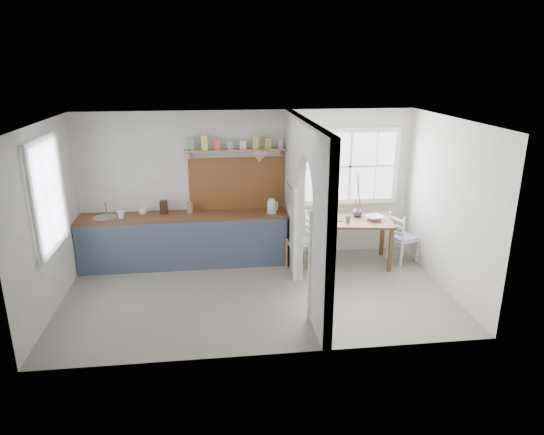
{
  "coord_description": "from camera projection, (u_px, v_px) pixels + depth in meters",
  "views": [
    {
      "loc": [
        -0.6,
        -6.62,
        3.38
      ],
      "look_at": [
        0.27,
        0.44,
        1.07
      ],
      "focal_mm": 32.0,
      "sensor_mm": 36.0,
      "label": 1
    }
  ],
  "objects": [
    {
      "name": "bowl",
      "position": [
        375.0,
        218.0,
        8.25
      ],
      "size": [
        0.35,
        0.35,
        0.07
      ],
      "primitive_type": "imported",
      "rotation": [
        0.0,
        0.0,
        0.27
      ],
      "color": "white",
      "rests_on": "dining_table"
    },
    {
      "name": "pendant_lamp",
      "position": [
        259.0,
        157.0,
        7.89
      ],
      "size": [
        0.26,
        0.26,
        0.16
      ],
      "primitive_type": "cone",
      "color": "beige",
      "rests_on": "ceiling"
    },
    {
      "name": "counter",
      "position": [
        185.0,
        239.0,
        8.35
      ],
      "size": [
        3.5,
        0.6,
        0.9
      ],
      "color": "brown",
      "rests_on": "floor"
    },
    {
      "name": "chair_right",
      "position": [
        404.0,
        237.0,
        8.48
      ],
      "size": [
        0.51,
        0.51,
        0.88
      ],
      "primitive_type": null,
      "rotation": [
        0.0,
        0.0,
        1.91
      ],
      "color": "white",
      "rests_on": "floor"
    },
    {
      "name": "towel_orange",
      "position": [
        287.0,
        254.0,
        8.23
      ],
      "size": [
        0.02,
        0.03,
        0.54
      ],
      "primitive_type": "cube",
      "color": "gold",
      "rests_on": "counter"
    },
    {
      "name": "walls",
      "position": [
        257.0,
        213.0,
        6.96
      ],
      "size": [
        5.81,
        3.21,
        2.6
      ],
      "color": "silver",
      "rests_on": "floor"
    },
    {
      "name": "shelf",
      "position": [
        236.0,
        147.0,
        8.13
      ],
      "size": [
        1.75,
        0.2,
        0.21
      ],
      "color": "#846849",
      "rests_on": "walls"
    },
    {
      "name": "sink",
      "position": [
        105.0,
        218.0,
        8.04
      ],
      "size": [
        0.4,
        0.4,
        0.02
      ],
      "primitive_type": "cylinder",
      "color": "#B4B5B7",
      "rests_on": "counter"
    },
    {
      "name": "utensil_rail",
      "position": [
        289.0,
        186.0,
        7.84
      ],
      "size": [
        0.02,
        0.5,
        0.02
      ],
      "primitive_type": "cylinder",
      "rotation": [
        1.57,
        0.0,
        0.0
      ],
      "color": "#B4B5B7",
      "rests_on": "partition"
    },
    {
      "name": "towel_magenta",
      "position": [
        286.0,
        252.0,
        8.26
      ],
      "size": [
        0.02,
        0.03,
        0.53
      ],
      "primitive_type": "cube",
      "color": "#C83773",
      "rests_on": "counter"
    },
    {
      "name": "kitchen_window",
      "position": [
        45.0,
        195.0,
        6.52
      ],
      "size": [
        0.1,
        1.16,
        1.5
      ],
      "primitive_type": null,
      "color": "white",
      "rests_on": "walls"
    },
    {
      "name": "ceiling",
      "position": [
        256.0,
        121.0,
        6.56
      ],
      "size": [
        5.8,
        3.2,
        0.01
      ],
      "primitive_type": "cube",
      "color": "silver",
      "rests_on": "walls"
    },
    {
      "name": "kettle",
      "position": [
        272.0,
        206.0,
        8.26
      ],
      "size": [
        0.23,
        0.19,
        0.25
      ],
      "primitive_type": null,
      "rotation": [
        0.0,
        0.0,
        -0.16
      ],
      "color": "silver",
      "rests_on": "counter"
    },
    {
      "name": "nook_window",
      "position": [
        350.0,
        167.0,
        8.55
      ],
      "size": [
        1.76,
        0.1,
        1.3
      ],
      "primitive_type": null,
      "color": "white",
      "rests_on": "walls"
    },
    {
      "name": "mug_a",
      "position": [
        121.0,
        215.0,
        7.99
      ],
      "size": [
        0.13,
        0.13,
        0.12
      ],
      "primitive_type": "imported",
      "rotation": [
        0.0,
        0.0,
        0.06
      ],
      "color": "white",
      "rests_on": "counter"
    },
    {
      "name": "table_cup",
      "position": [
        348.0,
        219.0,
        8.13
      ],
      "size": [
        0.12,
        0.12,
        0.09
      ],
      "primitive_type": "imported",
      "rotation": [
        0.0,
        0.0,
        -0.19
      ],
      "color": "#5B8054",
      "rests_on": "dining_table"
    },
    {
      "name": "dining_table",
      "position": [
        353.0,
        241.0,
        8.4
      ],
      "size": [
        1.39,
        1.04,
        0.8
      ],
      "primitive_type": null,
      "rotation": [
        0.0,
        0.0,
        -0.15
      ],
      "color": "brown",
      "rests_on": "floor"
    },
    {
      "name": "partition",
      "position": [
        305.0,
        200.0,
        7.05
      ],
      "size": [
        0.12,
        3.2,
        2.6
      ],
      "color": "silver",
      "rests_on": "floor"
    },
    {
      "name": "knife_block",
      "position": [
        164.0,
        207.0,
        8.23
      ],
      "size": [
        0.12,
        0.16,
        0.22
      ],
      "primitive_type": "cube",
      "rotation": [
        0.0,
        0.0,
        -0.17
      ],
      "color": "#371F14",
      "rests_on": "counter"
    },
    {
      "name": "backsplash",
      "position": [
        237.0,
        183.0,
        8.41
      ],
      "size": [
        1.65,
        0.03,
        0.9
      ],
      "primitive_type": "cube",
      "color": "brown",
      "rests_on": "walls"
    },
    {
      "name": "jar",
      "position": [
        190.0,
        207.0,
        8.29
      ],
      "size": [
        0.14,
        0.14,
        0.18
      ],
      "primitive_type": "cylinder",
      "rotation": [
        0.0,
        0.0,
        -0.29
      ],
      "color": "#84765C",
      "rests_on": "counter"
    },
    {
      "name": "plate",
      "position": [
        339.0,
        220.0,
        8.22
      ],
      "size": [
        0.21,
        0.21,
        0.01
      ],
      "primitive_type": "cylinder",
      "rotation": [
        0.0,
        0.0,
        -0.36
      ],
      "color": "#282122",
      "rests_on": "dining_table"
    },
    {
      "name": "chair_left",
      "position": [
        299.0,
        241.0,
        8.25
      ],
      "size": [
        0.49,
        0.49,
        0.92
      ],
      "primitive_type": null,
      "rotation": [
        0.0,
        0.0,
        -1.4
      ],
      "color": "white",
      "rests_on": "floor"
    },
    {
      "name": "vase",
      "position": [
        358.0,
        211.0,
        8.41
      ],
      "size": [
        0.22,
        0.22,
        0.19
      ],
      "primitive_type": "imported",
      "rotation": [
        0.0,
        0.0,
        0.24
      ],
      "color": "#442C4A",
      "rests_on": "dining_table"
    },
    {
      "name": "mug_b",
      "position": [
        143.0,
        211.0,
        8.19
      ],
      "size": [
        0.14,
        0.14,
        0.1
      ],
      "primitive_type": "imported",
      "rotation": [
        0.0,
        0.0,
        -0.04
      ],
      "color": "white",
      "rests_on": "counter"
    },
    {
      "name": "floor",
      "position": [
        258.0,
        294.0,
        7.36
      ],
      "size": [
        5.8,
        3.2,
        0.01
      ],
      "primitive_type": "cube",
      "color": "gray",
      "rests_on": "ground"
    }
  ]
}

